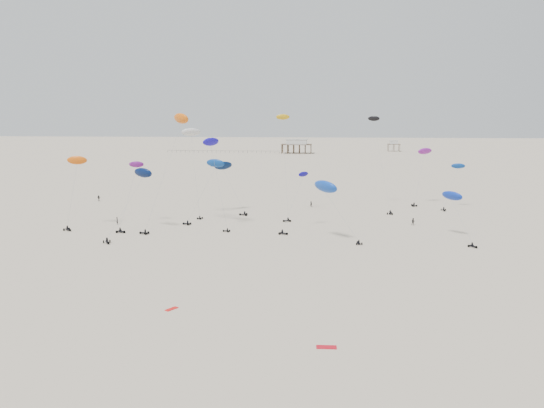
# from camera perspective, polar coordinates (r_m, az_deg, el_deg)

# --- Properties ---
(ground_plane) EXTENTS (900.00, 900.00, 0.00)m
(ground_plane) POSITION_cam_1_polar(r_m,az_deg,el_deg) (220.55, 3.00, 2.88)
(ground_plane) COLOR beige
(pavilion_main) EXTENTS (21.00, 13.00, 9.80)m
(pavilion_main) POSITION_cam_1_polar(r_m,az_deg,el_deg) (370.06, 2.66, 6.12)
(pavilion_main) COLOR brown
(pavilion_main) RESTS_ON ground
(pavilion_small) EXTENTS (9.00, 7.00, 8.00)m
(pavilion_small) POSITION_cam_1_polar(r_m,az_deg,el_deg) (402.44, 12.96, 6.05)
(pavilion_small) COLOR brown
(pavilion_small) RESTS_ON ground
(pier_fence) EXTENTS (80.20, 0.20, 1.50)m
(pier_fence) POSITION_cam_1_polar(r_m,az_deg,el_deg) (376.82, -5.30, 5.62)
(pier_fence) COLOR black
(pier_fence) RESTS_ON ground
(rig_0) EXTENTS (7.24, 8.52, 13.08)m
(rig_0) POSITION_cam_1_polar(r_m,az_deg,el_deg) (151.91, 18.94, 2.45)
(rig_0) COLOR black
(rig_0) RESTS_ON ground
(rig_1) EXTENTS (6.49, 16.61, 27.30)m
(rig_1) POSITION_cam_1_polar(r_m,az_deg,el_deg) (144.57, 11.72, 4.29)
(rig_1) COLOR black
(rig_1) RESTS_ON ground
(rig_2) EXTENTS (5.03, 13.31, 26.20)m
(rig_2) POSITION_cam_1_polar(r_m,az_deg,el_deg) (131.34, 1.35, 5.19)
(rig_2) COLOR black
(rig_2) RESTS_ON ground
(rig_3) EXTENTS (6.69, 17.72, 18.22)m
(rig_3) POSITION_cam_1_polar(r_m,az_deg,el_deg) (117.81, -14.36, 1.99)
(rig_3) COLOR black
(rig_3) RESTS_ON ground
(rig_5) EXTENTS (5.58, 13.69, 12.31)m
(rig_5) POSITION_cam_1_polar(r_m,az_deg,el_deg) (114.93, 19.10, 0.13)
(rig_5) COLOR black
(rig_5) RESTS_ON ground
(rig_6) EXTENTS (3.59, 12.80, 16.55)m
(rig_6) POSITION_cam_1_polar(r_m,az_deg,el_deg) (123.12, -15.07, 1.16)
(rig_6) COLOR black
(rig_6) RESTS_ON ground
(rig_7) EXTENTS (6.91, 8.42, 16.33)m
(rig_7) POSITION_cam_1_polar(r_m,az_deg,el_deg) (156.15, 15.84, 4.15)
(rig_7) COLOR black
(rig_7) RESTS_ON ground
(rig_8) EXTENTS (10.29, 4.83, 15.55)m
(rig_8) POSITION_cam_1_polar(r_m,az_deg,el_deg) (123.00, -6.72, 3.09)
(rig_8) COLOR black
(rig_8) RESTS_ON ground
(rig_9) EXTENTS (6.42, 10.85, 14.20)m
(rig_9) POSITION_cam_1_polar(r_m,az_deg,el_deg) (115.18, 2.20, -0.21)
(rig_9) COLOR black
(rig_9) RESTS_ON ground
(rig_10) EXTENTS (6.97, 7.05, 20.40)m
(rig_10) POSITION_cam_1_polar(r_m,az_deg,el_deg) (117.44, -6.34, 5.26)
(rig_10) COLOR black
(rig_10) RESTS_ON ground
(rig_11) EXTENTS (9.59, 14.79, 26.64)m
(rig_11) POSITION_cam_1_polar(r_m,az_deg,el_deg) (121.21, -10.28, 7.42)
(rig_11) COLOR black
(rig_11) RESTS_ON ground
(rig_12) EXTENTS (4.62, 7.11, 16.21)m
(rig_12) POSITION_cam_1_polar(r_m,az_deg,el_deg) (125.98, -20.47, 2.58)
(rig_12) COLOR black
(rig_12) RESTS_ON ground
(rig_13) EXTENTS (10.63, 7.56, 13.19)m
(rig_13) POSITION_cam_1_polar(r_m,az_deg,el_deg) (106.28, 6.04, 1.46)
(rig_13) COLOR black
(rig_13) RESTS_ON ground
(rig_14) EXTENTS (6.56, 7.80, 22.22)m
(rig_14) POSITION_cam_1_polar(r_m,az_deg,el_deg) (133.48, -8.57, 6.53)
(rig_14) COLOR black
(rig_14) RESTS_ON ground
(rig_15) EXTENTS (10.07, 9.05, 14.19)m
(rig_15) POSITION_cam_1_polar(r_m,az_deg,el_deg) (138.52, -4.88, 3.22)
(rig_15) COLOR black
(rig_15) RESTS_ON ground
(spectator_0) EXTENTS (0.83, 0.88, 1.99)m
(spectator_0) POSITION_cam_1_polar(r_m,az_deg,el_deg) (128.63, -16.29, -2.11)
(spectator_0) COLOR black
(spectator_0) RESTS_ON ground
(spectator_1) EXTENTS (0.98, 0.59, 1.97)m
(spectator_1) POSITION_cam_1_polar(r_m,az_deg,el_deg) (126.61, 14.94, -2.22)
(spectator_1) COLOR black
(spectator_1) RESTS_ON ground
(spectator_2) EXTENTS (1.30, 0.76, 2.12)m
(spectator_2) POSITION_cam_1_polar(r_m,az_deg,el_deg) (165.83, -18.13, 0.30)
(spectator_2) COLOR black
(spectator_2) RESTS_ON ground
(spectator_3) EXTENTS (0.83, 0.80, 1.88)m
(spectator_3) POSITION_cam_1_polar(r_m,az_deg,el_deg) (148.10, 4.22, -0.29)
(spectator_3) COLOR black
(spectator_3) RESTS_ON ground
(grounded_kite_a) EXTENTS (2.24, 1.00, 0.08)m
(grounded_kite_a) POSITION_cam_1_polar(r_m,az_deg,el_deg) (59.63, 5.87, -15.10)
(grounded_kite_a) COLOR red
(grounded_kite_a) RESTS_ON ground
(grounded_kite_b) EXTENTS (1.56, 1.89, 0.07)m
(grounded_kite_b) POSITION_cam_1_polar(r_m,az_deg,el_deg) (71.25, -10.75, -11.06)
(grounded_kite_b) COLOR red
(grounded_kite_b) RESTS_ON ground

